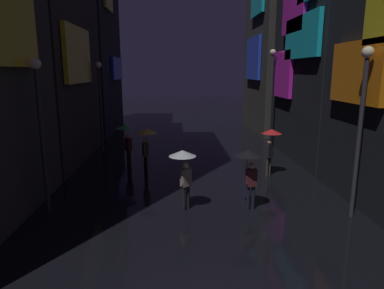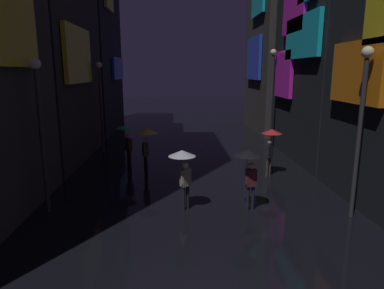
{
  "view_description": "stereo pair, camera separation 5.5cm",
  "coord_description": "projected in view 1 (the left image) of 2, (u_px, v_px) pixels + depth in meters",
  "views": [
    {
      "loc": [
        -0.71,
        -5.31,
        4.64
      ],
      "look_at": [
        0.0,
        9.03,
        1.56
      ],
      "focal_mm": 32.0,
      "sensor_mm": 36.0,
      "label": 1
    },
    {
      "loc": [
        -0.65,
        -5.31,
        4.64
      ],
      "look_at": [
        0.0,
        9.03,
        1.56
      ],
      "focal_mm": 32.0,
      "sensor_mm": 36.0,
      "label": 2
    }
  ],
  "objects": [
    {
      "name": "pedestrian_foreground_left_yellow",
      "position": [
        147.0,
        139.0,
        15.41
      ],
      "size": [
        0.9,
        0.9,
        2.12
      ],
      "color": "black",
      "rests_on": "ground"
    },
    {
      "name": "streetlamp_left_near",
      "position": [
        40.0,
        118.0,
        10.87
      ],
      "size": [
        0.36,
        0.36,
        5.05
      ],
      "color": "#2D2D33",
      "rests_on": "ground"
    },
    {
      "name": "building_right_mid",
      "position": [
        333.0,
        43.0,
        17.67
      ],
      "size": [
        4.25,
        7.39,
        12.15
      ],
      "color": "black",
      "rests_on": "ground"
    },
    {
      "name": "pedestrian_foreground_right_green",
      "position": [
        126.0,
        134.0,
        16.56
      ],
      "size": [
        0.9,
        0.9,
        2.12
      ],
      "color": "black",
      "rests_on": "ground"
    },
    {
      "name": "pedestrian_midstreet_centre_red",
      "position": [
        271.0,
        139.0,
        15.25
      ],
      "size": [
        0.9,
        0.9,
        2.12
      ],
      "color": "#38332D",
      "rests_on": "ground"
    },
    {
      "name": "streetlamp_right_far",
      "position": [
        271.0,
        88.0,
        20.26
      ],
      "size": [
        0.36,
        0.36,
        5.9
      ],
      "color": "#2D2D33",
      "rests_on": "ground"
    },
    {
      "name": "pedestrian_midstreet_left_black",
      "position": [
        249.0,
        163.0,
        11.29
      ],
      "size": [
        0.9,
        0.9,
        2.12
      ],
      "color": "black",
      "rests_on": "ground"
    },
    {
      "name": "streetlamp_right_near",
      "position": [
        361.0,
        114.0,
        10.47
      ],
      "size": [
        0.36,
        0.36,
        5.37
      ],
      "color": "#2D2D33",
      "rests_on": "ground"
    },
    {
      "name": "streetlamp_left_far",
      "position": [
        100.0,
        96.0,
        19.57
      ],
      "size": [
        0.36,
        0.36,
        5.16
      ],
      "color": "#2D2D33",
      "rests_on": "ground"
    },
    {
      "name": "building_left_far",
      "position": [
        85.0,
        40.0,
        25.99
      ],
      "size": [
        4.25,
        8.27,
        13.96
      ],
      "color": "#232328",
      "rests_on": "ground"
    },
    {
      "name": "pedestrian_far_right_clear",
      "position": [
        184.0,
        163.0,
        11.28
      ],
      "size": [
        0.9,
        0.9,
        2.12
      ],
      "color": "black",
      "rests_on": "ground"
    },
    {
      "name": "building_right_far",
      "position": [
        280.0,
        37.0,
        26.4
      ],
      "size": [
        4.25,
        7.75,
        14.43
      ],
      "color": "#33302D",
      "rests_on": "ground"
    }
  ]
}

